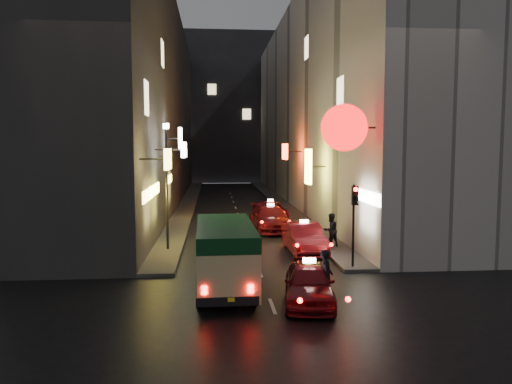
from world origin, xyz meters
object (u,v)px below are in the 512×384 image
object	(u,v)px
minibus	(225,249)
lamp_post	(167,178)
traffic_light	(354,208)
taxi_near	(309,280)
pedestrian_crossing	(326,273)

from	to	relation	value
minibus	lamp_post	world-z (taller)	lamp_post
minibus	traffic_light	bearing A→B (deg)	25.09
minibus	taxi_near	bearing A→B (deg)	-31.24
taxi_near	traffic_light	xyz separation A→B (m)	(2.74, 4.25, 1.89)
minibus	taxi_near	world-z (taller)	minibus
taxi_near	lamp_post	bearing A→B (deg)	121.89
pedestrian_crossing	lamp_post	xyz separation A→B (m)	(-6.01, 8.91, 2.68)
lamp_post	pedestrian_crossing	bearing A→B (deg)	-55.98
pedestrian_crossing	minibus	bearing A→B (deg)	72.15
traffic_light	lamp_post	world-z (taller)	lamp_post
minibus	taxi_near	distance (m)	3.31
minibus	traffic_light	xyz separation A→B (m)	(5.50, 2.57, 1.13)
pedestrian_crossing	traffic_light	distance (m)	5.16
pedestrian_crossing	traffic_light	xyz separation A→B (m)	(2.19, 4.38, 1.65)
minibus	lamp_post	size ratio (longest dim) A/B	0.92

